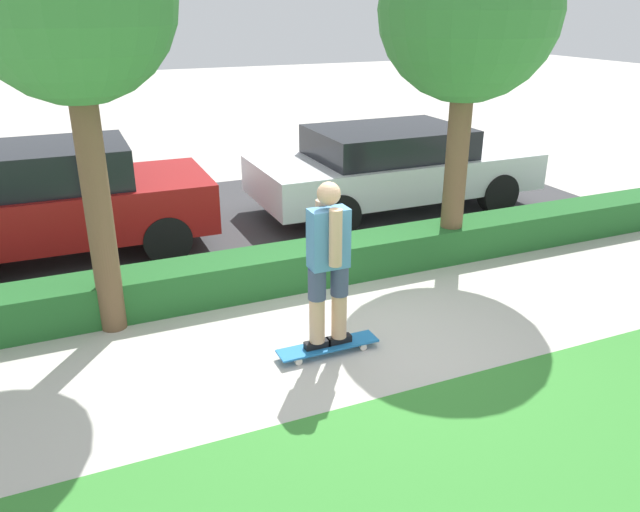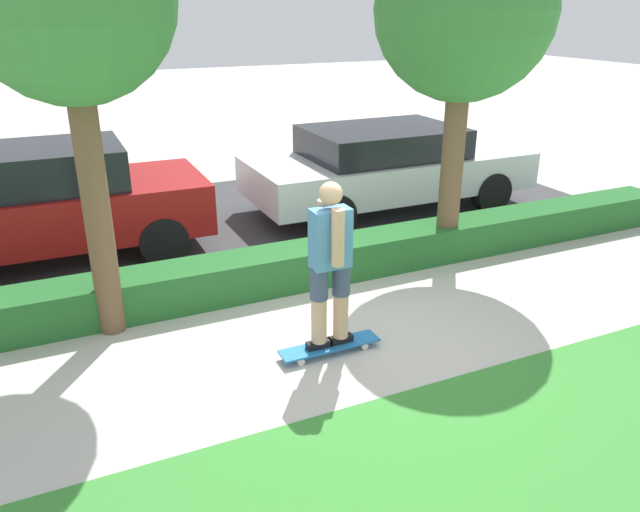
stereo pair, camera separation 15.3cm
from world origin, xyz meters
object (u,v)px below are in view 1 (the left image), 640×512
skater_person (328,262)px  parked_car_middle (393,166)px  tree_near (69,1)px  tree_mid (469,13)px  skateboard (328,346)px  parked_car_front (60,199)px

skater_person → parked_car_middle: (2.96, 3.95, -0.24)m
tree_near → tree_mid: 4.49m
skateboard → skater_person: skater_person is taller
skater_person → parked_car_front: (-2.26, 3.88, -0.18)m
skateboard → skater_person: bearing=0.0°
tree_mid → parked_car_front: tree_mid is taller
tree_mid → skater_person: bearing=-147.6°
parked_car_middle → skater_person: bearing=-126.6°
tree_mid → parked_car_front: size_ratio=1.09×
tree_near → parked_car_front: bearing=97.9°
skater_person → parked_car_front: size_ratio=0.43×
tree_near → parked_car_middle: (4.88, 2.52, -2.55)m
tree_near → skateboard: bearing=-36.6°
tree_mid → parked_car_middle: bearing=80.2°
skater_person → parked_car_middle: skater_person is taller
tree_near → parked_car_front: tree_near is taller
parked_car_middle → tree_mid: bearing=-99.5°
skateboard → skater_person: size_ratio=0.62×
skater_person → parked_car_front: 4.49m
parked_car_front → tree_near: bearing=-81.3°
skateboard → parked_car_front: (-2.26, 3.88, 0.73)m
skater_person → tree_mid: 3.74m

